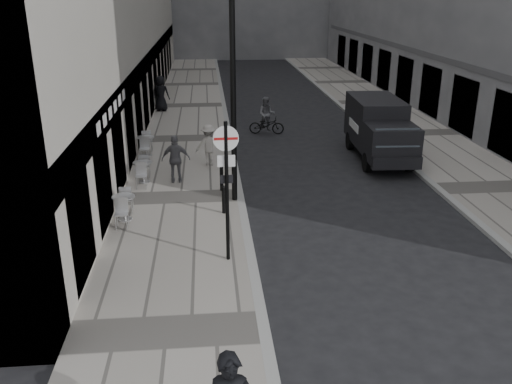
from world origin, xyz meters
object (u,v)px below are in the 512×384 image
lamppost (233,84)px  cyclist (267,120)px  panel_van (379,127)px  sign_post (227,174)px

lamppost → cyclist: size_ratio=3.77×
panel_van → cyclist: bearing=135.9°
lamppost → cyclist: 9.70m
panel_van → sign_post: bearing=-124.5°
lamppost → panel_van: (6.21, 4.50, -2.57)m
sign_post → cyclist: (2.45, 13.13, -1.74)m
sign_post → lamppost: size_ratio=0.53×
sign_post → panel_van: size_ratio=0.70×
lamppost → panel_van: lamppost is taller
cyclist → panel_van: bearing=-36.6°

